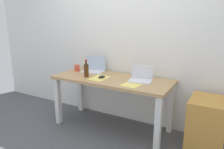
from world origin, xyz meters
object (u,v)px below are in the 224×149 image
laptop_right (141,78)px  desk (112,85)px  beer_bottle (86,70)px  computer_mouse (102,77)px  laptop_left (94,69)px  filing_cabinet (206,126)px  coffee_mug (77,68)px

laptop_right → desk: bearing=-171.4°
laptop_right → beer_bottle: bearing=-166.5°
desk → beer_bottle: beer_bottle is taller
desk → computer_mouse: 0.19m
desk → laptop_left: size_ratio=4.69×
filing_cabinet → desk: bearing=-179.0°
beer_bottle → computer_mouse: 0.24m
desk → laptop_left: 0.48m
computer_mouse → filing_cabinet: (1.37, 0.09, -0.43)m
laptop_left → filing_cabinet: (1.66, -0.16, -0.46)m
desk → laptop_right: bearing=8.6°
beer_bottle → filing_cabinet: size_ratio=0.38×
desk → beer_bottle: bearing=-161.0°
desk → filing_cabinet: size_ratio=2.52×
laptop_left → laptop_right: laptop_left is taller
desk → filing_cabinet: desk is taller
desk → coffee_mug: bearing=172.2°
laptop_right → filing_cabinet: bearing=-2.6°
beer_bottle → coffee_mug: size_ratio=2.59×
laptop_left → laptop_right: bearing=-8.2°
beer_bottle → filing_cabinet: bearing=5.1°
beer_bottle → coffee_mug: 0.39m
laptop_right → coffee_mug: bearing=178.3°
desk → beer_bottle: size_ratio=6.68×
laptop_right → computer_mouse: bearing=-165.7°
beer_bottle → laptop_right: bearing=13.5°
laptop_left → computer_mouse: 0.39m
coffee_mug → filing_cabinet: size_ratio=0.15×
laptop_left → computer_mouse: size_ratio=3.50×
laptop_right → computer_mouse: size_ratio=3.32×
computer_mouse → laptop_right: bearing=35.1°
laptop_left → filing_cabinet: size_ratio=0.54×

